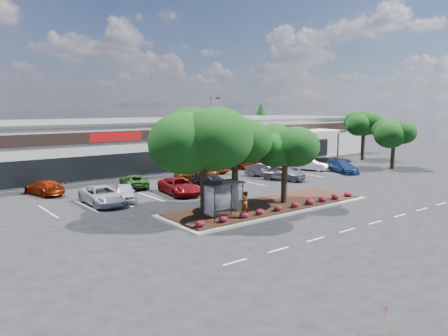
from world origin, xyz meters
TOP-DOWN VIEW (x-y plane):
  - ground at (0.00, 0.00)m, footprint 160.00×160.00m
  - retail_store at (0.06, 33.91)m, footprint 80.40×25.20m
  - landscape_island at (-2.00, 4.00)m, footprint 18.00×6.00m
  - lane_markings at (-0.14, 10.42)m, footprint 33.12×20.06m
  - shrub_row at (-2.00, 1.90)m, footprint 17.00×0.80m
  - bus_shelter at (-7.50, 2.95)m, footprint 2.75×1.55m
  - island_tree_west at (-8.00, 4.50)m, footprint 7.20×7.20m
  - island_tree_mid at (-4.50, 5.20)m, footprint 6.60×6.60m
  - island_tree_east at (-0.50, 3.70)m, footprint 5.80×5.80m
  - tree_east_near at (26.00, 10.00)m, footprint 5.60×5.60m
  - tree_east_far at (31.00, 18.00)m, footprint 6.40×6.40m
  - conifer_north_east at (34.00, 44.00)m, footprint 3.96×3.96m
  - person_waiting at (-6.28, 1.89)m, footprint 0.73×0.51m
  - light_pole at (3.15, 18.65)m, footprint 1.39×0.85m
  - survey_stake at (-12.46, -13.00)m, footprint 0.08×0.14m
  - car_0 at (-12.16, 13.29)m, footprint 2.72×5.56m
  - car_1 at (-10.09, 13.40)m, footprint 3.29×4.58m
  - car_2 at (-4.82, 12.94)m, footprint 3.33×5.81m
  - car_3 at (-1.31, 12.56)m, footprint 3.32×5.54m
  - car_5 at (8.40, 15.30)m, footprint 3.31×5.02m
  - car_6 at (8.31, 12.45)m, footprint 3.58×5.37m
  - car_7 at (16.43, 15.55)m, footprint 3.01×4.49m
  - car_8 at (18.08, 11.76)m, footprint 3.67×5.34m
  - car_9 at (-14.81, 20.36)m, footprint 2.98×5.02m
  - car_10 at (-6.72, 18.51)m, footprint 3.33×5.22m
  - car_11 at (-0.81, 18.32)m, footprint 3.68×5.14m
  - car_12 at (2.76, 20.46)m, footprint 2.34×5.40m
  - car_13 at (5.87, 21.77)m, footprint 2.28×4.63m
  - car_14 at (10.60, 22.28)m, footprint 2.23×4.18m
  - car_15 at (13.42, 19.83)m, footprint 1.76×4.65m
  - car_16 at (15.73, 22.02)m, footprint 3.76×6.47m
  - car_17 at (18.83, 21.83)m, footprint 2.90×5.93m

SIDE VIEW (x-z plane):
  - ground at x=0.00m, z-range 0.00..0.00m
  - lane_markings at x=-0.14m, z-range 0.00..0.01m
  - landscape_island at x=-2.00m, z-range -0.01..0.25m
  - shrub_row at x=-2.00m, z-range 0.26..0.76m
  - car_10 at x=-6.72m, z-range 0.00..1.34m
  - car_14 at x=10.60m, z-range 0.00..1.35m
  - car_9 at x=-14.81m, z-range 0.00..1.37m
  - car_7 at x=16.43m, z-range 0.00..1.40m
  - survey_stake at x=-12.46m, z-range 0.16..1.27m
  - car_8 at x=18.08m, z-range 0.00..1.44m
  - car_1 at x=-10.09m, z-range 0.00..1.45m
  - car_13 at x=5.87m, z-range 0.00..1.46m
  - car_3 at x=-1.31m, z-range 0.00..1.50m
  - car_15 at x=13.42m, z-range 0.00..1.51m
  - car_0 at x=-12.16m, z-range 0.00..1.52m
  - car_2 at x=-4.82m, z-range 0.00..1.53m
  - car_12 at x=2.76m, z-range 0.00..1.55m
  - car_5 at x=8.40m, z-range 0.00..1.56m
  - car_11 at x=-0.81m, z-range 0.00..1.62m
  - car_17 at x=18.83m, z-range 0.00..1.66m
  - car_16 at x=15.73m, z-range 0.00..1.69m
  - car_6 at x=8.31m, z-range 0.00..1.70m
  - person_waiting at x=-6.28m, z-range 0.26..2.17m
  - bus_shelter at x=-7.50m, z-range 1.01..3.60m
  - retail_store at x=0.06m, z-range 0.03..6.28m
  - tree_east_near at x=26.00m, z-range 0.00..6.51m
  - island_tree_east at x=-0.50m, z-range 0.26..6.76m
  - tree_east_far at x=31.00m, z-range 0.00..7.62m
  - island_tree_mid at x=-4.50m, z-range 0.26..7.58m
  - light_pole at x=3.15m, z-range -0.54..8.69m
  - island_tree_west at x=-8.00m, z-range 0.26..8.15m
  - conifer_north_east at x=34.00m, z-range 0.00..9.00m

